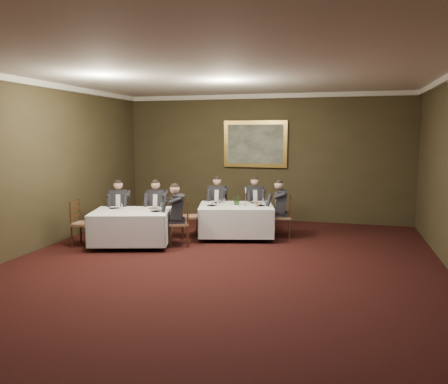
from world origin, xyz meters
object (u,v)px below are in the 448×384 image
at_px(chair_sec_endright, 180,233).
at_px(chair_sec_endleft, 84,233).
at_px(chair_sec_backright, 157,225).
at_px(painting, 255,144).
at_px(chair_main_endleft, 190,225).
at_px(diner_sec_backright, 157,215).
at_px(diner_sec_endright, 179,222).
at_px(candlestick, 246,199).
at_px(diner_main_endright, 282,216).
at_px(diner_main_backleft, 218,209).
at_px(table_main, 236,218).
at_px(diner_main_backright, 254,209).
at_px(chair_main_backright, 254,218).
at_px(chair_main_endright, 282,226).
at_px(chair_sec_backleft, 120,225).
at_px(diner_sec_backleft, 120,215).
at_px(chair_main_backleft, 218,218).
at_px(table_second, 131,225).
at_px(centerpiece, 237,200).

bearing_deg(chair_sec_endright, chair_sec_endleft, 85.54).
bearing_deg(chair_sec_backright, painting, -132.48).
xyz_separation_m(chair_main_endleft, diner_sec_backright, (-0.76, -0.16, 0.23)).
relative_size(diner_sec_endright, candlestick, 3.10).
bearing_deg(diner_main_endright, diner_main_backleft, 66.29).
bearing_deg(table_main, diner_main_backright, 76.01).
xyz_separation_m(chair_main_backright, painting, (-0.23, 1.30, 1.85)).
bearing_deg(chair_main_endright, chair_sec_backleft, 95.66).
height_order(diner_sec_backleft, chair_sec_backright, diner_sec_backleft).
distance_m(diner_main_backleft, chair_sec_backleft, 2.45).
xyz_separation_m(chair_sec_endright, candlestick, (1.24, 1.03, 0.64)).
height_order(chair_main_backleft, chair_sec_endleft, same).
distance_m(table_second, chair_sec_backright, 0.97).
xyz_separation_m(chair_main_backleft, diner_main_endright, (1.70, -0.49, 0.23)).
bearing_deg(chair_sec_backleft, diner_sec_backleft, 90.00).
bearing_deg(painting, chair_sec_backleft, -132.45).
height_order(chair_main_backright, candlestick, candlestick).
height_order(diner_main_endright, centerpiece, diner_main_endright).
bearing_deg(chair_main_backleft, diner_sec_endright, 73.53).
xyz_separation_m(chair_main_endright, diner_sec_endright, (-2.07, -1.32, 0.23)).
bearing_deg(centerpiece, table_main, -113.17).
bearing_deg(chair_main_backleft, chair_main_endright, 158.99).
distance_m(chair_sec_backright, painting, 3.72).
distance_m(diner_sec_endright, chair_sec_endleft, 2.08).
relative_size(diner_main_backleft, chair_main_endleft, 1.35).
bearing_deg(chair_sec_endright, diner_main_backright, -51.99).
xyz_separation_m(chair_sec_backleft, chair_sec_backright, (0.85, 0.24, 0.00)).
relative_size(table_main, centerpiece, 8.13).
bearing_deg(table_main, table_second, -146.25).
relative_size(table_second, centerpiece, 7.93).
bearing_deg(table_main, diner_main_endright, 13.91).
relative_size(table_second, painting, 1.08).
bearing_deg(chair_main_endleft, diner_sec_backright, -101.27).
height_order(table_main, diner_main_endright, diner_main_endright).
bearing_deg(chair_sec_endleft, chair_main_backleft, 130.42).
distance_m(table_main, diner_sec_backright, 1.86).
distance_m(chair_main_backleft, chair_main_endright, 1.78).
bearing_deg(chair_main_backright, diner_sec_endright, 36.63).
xyz_separation_m(chair_main_endleft, candlestick, (1.29, 0.24, 0.64)).
distance_m(chair_main_backleft, diner_sec_backleft, 2.46).
bearing_deg(diner_main_endright, chair_sec_backleft, 95.67).
bearing_deg(diner_main_backleft, candlestick, 134.38).
bearing_deg(chair_main_backright, diner_sec_backleft, 7.62).
height_order(candlestick, painting, painting).
relative_size(diner_main_backleft, candlestick, 3.10).
xyz_separation_m(diner_main_backright, chair_sec_backleft, (-2.90, -1.60, -0.23)).
bearing_deg(diner_sec_backleft, diner_main_backright, -170.36).
distance_m(diner_main_backleft, chair_sec_endright, 1.84).
height_order(table_second, candlestick, candlestick).
bearing_deg(diner_main_backleft, diner_sec_backright, 39.74).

